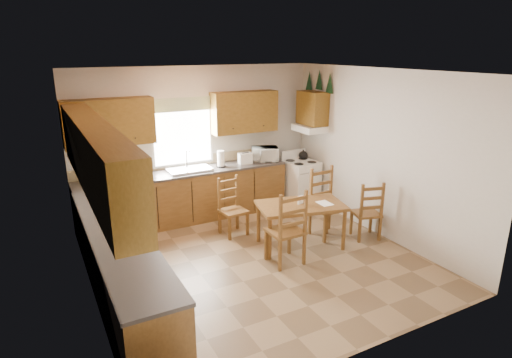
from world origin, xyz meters
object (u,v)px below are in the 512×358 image
chair_near_left (285,226)px  chair_far_right (328,204)px  microwave (265,154)px  dining_table (300,225)px  stove (300,183)px  chair_far_left (233,207)px  chair_near_right (367,210)px

chair_near_left → chair_far_right: chair_far_right is taller
microwave → chair_near_left: (-0.87, -2.14, -0.50)m
dining_table → stove: bearing=69.5°
chair_far_left → chair_far_right: 1.55m
stove → chair_far_left: size_ratio=0.90×
stove → chair_near_left: (-1.54, -1.91, 0.13)m
chair_far_left → chair_far_right: bearing=-36.0°
chair_near_left → microwave: bearing=-112.7°
dining_table → chair_far_right: 0.65m
stove → chair_far_left: chair_far_left is taller
chair_far_right → stove: bearing=71.0°
stove → chair_far_right: size_ratio=0.76×
chair_far_left → chair_far_right: size_ratio=0.85×
chair_near_right → chair_far_left: size_ratio=1.01×
microwave → chair_near_left: 2.36m
chair_far_left → chair_near_right: bearing=-37.2°
stove → chair_far_left: (-1.78, -0.68, 0.05)m
stove → chair_far_right: (-0.44, -1.46, 0.13)m
stove → chair_far_left: 1.91m
microwave → chair_far_left: (-1.11, -0.91, -0.58)m
chair_far_right → chair_near_right: bearing=-36.4°
stove → chair_near_right: bearing=-92.7°
microwave → chair_near_left: size_ratio=0.40×
dining_table → chair_near_left: size_ratio=1.17×
chair_near_left → chair_far_right: (1.10, 0.45, 0.01)m
stove → microwave: bearing=156.1°
stove → microwave: 0.95m
chair_near_left → stove: bearing=-129.6°
stove → chair_near_left: bearing=-133.9°
chair_near_left → chair_far_left: (-0.24, 1.23, -0.08)m
stove → chair_near_right: 1.81m
microwave → chair_far_right: size_ratio=0.40×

